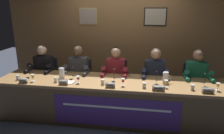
# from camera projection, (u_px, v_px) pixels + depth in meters

# --- Properties ---
(ground_plane) EXTENTS (12.00, 12.00, 0.00)m
(ground_plane) POSITION_uv_depth(u_px,v_px,m) (112.00, 117.00, 3.92)
(ground_plane) COLOR #383D4C
(wall_back_panelled) EXTENTS (5.32, 0.14, 2.60)m
(wall_back_panelled) POSITION_uv_depth(u_px,v_px,m) (121.00, 37.00, 4.84)
(wall_back_panelled) COLOR brown
(wall_back_panelled) RESTS_ON ground_plane
(conference_table) EXTENTS (4.12, 0.87, 0.73)m
(conference_table) POSITION_uv_depth(u_px,v_px,m) (111.00, 94.00, 3.66)
(conference_table) COLOR olive
(conference_table) RESTS_ON ground_plane
(chair_far_left) EXTENTS (0.44, 0.44, 0.92)m
(chair_far_left) POSITION_uv_depth(u_px,v_px,m) (48.00, 79.00, 4.60)
(chair_far_left) COLOR black
(chair_far_left) RESTS_ON ground_plane
(panelist_far_left) EXTENTS (0.51, 0.48, 1.24)m
(panelist_far_left) POSITION_uv_depth(u_px,v_px,m) (42.00, 70.00, 4.34)
(panelist_far_left) COLOR black
(panelist_far_left) RESTS_ON ground_plane
(nameplate_far_left) EXTENTS (0.16, 0.06, 0.08)m
(nameplate_far_left) POSITION_uv_depth(u_px,v_px,m) (23.00, 81.00, 3.59)
(nameplate_far_left) COLOR white
(nameplate_far_left) RESTS_ON conference_table
(juice_glass_far_left) EXTENTS (0.06, 0.06, 0.12)m
(juice_glass_far_left) POSITION_uv_depth(u_px,v_px,m) (33.00, 77.00, 3.66)
(juice_glass_far_left) COLOR white
(juice_glass_far_left) RESTS_ON conference_table
(water_cup_far_left) EXTENTS (0.06, 0.06, 0.08)m
(water_cup_far_left) POSITION_uv_depth(u_px,v_px,m) (18.00, 78.00, 3.74)
(water_cup_far_left) COLOR silver
(water_cup_far_left) RESTS_ON conference_table
(microphone_far_left) EXTENTS (0.06, 0.17, 0.22)m
(microphone_far_left) POSITION_uv_depth(u_px,v_px,m) (28.00, 74.00, 3.83)
(microphone_far_left) COLOR black
(microphone_far_left) RESTS_ON conference_table
(chair_left) EXTENTS (0.44, 0.44, 0.92)m
(chair_left) POSITION_uv_depth(u_px,v_px,m) (81.00, 81.00, 4.49)
(chair_left) COLOR black
(chair_left) RESTS_ON ground_plane
(panelist_left) EXTENTS (0.51, 0.48, 1.24)m
(panelist_left) POSITION_uv_depth(u_px,v_px,m) (78.00, 72.00, 4.22)
(panelist_left) COLOR black
(panelist_left) RESTS_ON ground_plane
(nameplate_left) EXTENTS (0.16, 0.06, 0.08)m
(nameplate_left) POSITION_uv_depth(u_px,v_px,m) (63.00, 82.00, 3.51)
(nameplate_left) COLOR white
(nameplate_left) RESTS_ON conference_table
(juice_glass_left) EXTENTS (0.06, 0.06, 0.12)m
(juice_glass_left) POSITION_uv_depth(u_px,v_px,m) (78.00, 78.00, 3.57)
(juice_glass_left) COLOR white
(juice_glass_left) RESTS_ON conference_table
(water_cup_left) EXTENTS (0.06, 0.06, 0.08)m
(water_cup_left) POSITION_uv_depth(u_px,v_px,m) (56.00, 80.00, 3.64)
(water_cup_left) COLOR silver
(water_cup_left) RESTS_ON conference_table
(microphone_left) EXTENTS (0.06, 0.17, 0.22)m
(microphone_left) POSITION_uv_depth(u_px,v_px,m) (71.00, 75.00, 3.75)
(microphone_left) COLOR black
(microphone_left) RESTS_ON conference_table
(chair_center) EXTENTS (0.44, 0.44, 0.92)m
(chair_center) POSITION_uv_depth(u_px,v_px,m) (117.00, 83.00, 4.38)
(chair_center) COLOR black
(chair_center) RESTS_ON ground_plane
(panelist_center) EXTENTS (0.51, 0.48, 1.24)m
(panelist_center) POSITION_uv_depth(u_px,v_px,m) (115.00, 74.00, 4.11)
(panelist_center) COLOR black
(panelist_center) RESTS_ON ground_plane
(nameplate_center) EXTENTS (0.16, 0.06, 0.08)m
(nameplate_center) POSITION_uv_depth(u_px,v_px,m) (110.00, 85.00, 3.39)
(nameplate_center) COLOR white
(nameplate_center) RESTS_ON conference_table
(juice_glass_center) EXTENTS (0.06, 0.06, 0.12)m
(juice_glass_center) POSITION_uv_depth(u_px,v_px,m) (123.00, 81.00, 3.45)
(juice_glass_center) COLOR white
(juice_glass_center) RESTS_ON conference_table
(water_cup_center) EXTENTS (0.06, 0.06, 0.08)m
(water_cup_center) POSITION_uv_depth(u_px,v_px,m) (103.00, 82.00, 3.52)
(water_cup_center) COLOR silver
(water_cup_center) RESTS_ON conference_table
(microphone_center) EXTENTS (0.06, 0.17, 0.22)m
(microphone_center) POSITION_uv_depth(u_px,v_px,m) (114.00, 78.00, 3.63)
(microphone_center) COLOR black
(microphone_center) RESTS_ON conference_table
(chair_right) EXTENTS (0.44, 0.44, 0.92)m
(chair_right) POSITION_uv_depth(u_px,v_px,m) (154.00, 85.00, 4.27)
(chair_right) COLOR black
(chair_right) RESTS_ON ground_plane
(panelist_right) EXTENTS (0.51, 0.48, 1.24)m
(panelist_right) POSITION_uv_depth(u_px,v_px,m) (155.00, 76.00, 4.00)
(panelist_right) COLOR black
(panelist_right) RESTS_ON ground_plane
(nameplate_right) EXTENTS (0.20, 0.06, 0.08)m
(nameplate_right) POSITION_uv_depth(u_px,v_px,m) (158.00, 88.00, 3.26)
(nameplate_right) COLOR white
(nameplate_right) RESTS_ON conference_table
(juice_glass_right) EXTENTS (0.06, 0.06, 0.12)m
(juice_glass_right) POSITION_uv_depth(u_px,v_px,m) (166.00, 82.00, 3.38)
(juice_glass_right) COLOR white
(juice_glass_right) RESTS_ON conference_table
(water_cup_right) EXTENTS (0.06, 0.06, 0.08)m
(water_cup_right) POSITION_uv_depth(u_px,v_px,m) (144.00, 85.00, 3.38)
(water_cup_right) COLOR silver
(water_cup_right) RESTS_ON conference_table
(microphone_right) EXTENTS (0.06, 0.17, 0.22)m
(microphone_right) POSITION_uv_depth(u_px,v_px,m) (156.00, 80.00, 3.50)
(microphone_right) COLOR black
(microphone_right) RESTS_ON conference_table
(chair_far_right) EXTENTS (0.44, 0.44, 0.92)m
(chair_far_right) POSITION_uv_depth(u_px,v_px,m) (193.00, 87.00, 4.15)
(chair_far_right) COLOR black
(chair_far_right) RESTS_ON ground_plane
(panelist_far_right) EXTENTS (0.51, 0.48, 1.24)m
(panelist_far_right) POSITION_uv_depth(u_px,v_px,m) (197.00, 78.00, 3.89)
(panelist_far_right) COLOR black
(panelist_far_right) RESTS_ON ground_plane
(nameplate_far_right) EXTENTS (0.18, 0.06, 0.08)m
(nameplate_far_right) POSITION_uv_depth(u_px,v_px,m) (208.00, 91.00, 3.17)
(nameplate_far_right) COLOR white
(nameplate_far_right) RESTS_ON conference_table
(juice_glass_far_right) EXTENTS (0.06, 0.06, 0.12)m
(juice_glass_far_right) POSITION_uv_depth(u_px,v_px,m) (218.00, 85.00, 3.26)
(juice_glass_far_right) COLOR white
(juice_glass_far_right) RESTS_ON conference_table
(water_cup_far_right) EXTENTS (0.06, 0.06, 0.08)m
(water_cup_far_right) POSITION_uv_depth(u_px,v_px,m) (193.00, 87.00, 3.30)
(water_cup_far_right) COLOR silver
(water_cup_far_right) RESTS_ON conference_table
(microphone_far_right) EXTENTS (0.06, 0.17, 0.22)m
(microphone_far_right) POSITION_uv_depth(u_px,v_px,m) (206.00, 83.00, 3.39)
(microphone_far_right) COLOR black
(microphone_far_right) RESTS_ON conference_table
(water_pitcher_left_side) EXTENTS (0.15, 0.10, 0.21)m
(water_pitcher_left_side) POSITION_uv_depth(u_px,v_px,m) (62.00, 73.00, 3.81)
(water_pitcher_left_side) COLOR silver
(water_pitcher_left_side) RESTS_ON conference_table
(water_pitcher_right_side) EXTENTS (0.15, 0.10, 0.21)m
(water_pitcher_right_side) POSITION_uv_depth(u_px,v_px,m) (166.00, 77.00, 3.59)
(water_pitcher_right_side) COLOR silver
(water_pitcher_right_side) RESTS_ON conference_table
(document_stack_left) EXTENTS (0.24, 0.19, 0.01)m
(document_stack_left) POSITION_uv_depth(u_px,v_px,m) (68.00, 82.00, 3.63)
(document_stack_left) COLOR white
(document_stack_left) RESTS_ON conference_table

